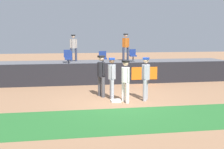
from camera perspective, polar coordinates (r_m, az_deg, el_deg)
The scene contains 15 objects.
ground_plane at distance 11.74m, azimuth 1.53°, elevation -5.39°, with size 60.00×60.00×0.00m, color #936B4C.
grass_foreground_strip at distance 9.26m, azimuth 4.59°, elevation -9.17°, with size 18.00×2.80×0.01m, color #26662B.
first_base at distance 11.52m, azimuth 0.79°, elevation -5.44°, with size 0.40×0.40×0.08m, color white.
player_fielder_home at distance 11.25m, azimuth 2.80°, elevation -0.79°, with size 0.42×0.57×1.73m.
player_runner_visitor at distance 11.68m, azimuth 6.99°, elevation -0.24°, with size 0.46×0.47×1.82m.
player_coach_visitor at distance 11.82m, azimuth -0.04°, elevation -0.17°, with size 0.35×0.50×1.79m.
player_umpire at distance 12.27m, azimuth -2.23°, elevation 0.31°, with size 0.46×0.49×1.85m.
field_wall at distance 15.36m, azimuth -1.07°, elevation 0.14°, with size 18.00×0.26×1.19m.
bleacher_platform at distance 17.90m, azimuth -2.26°, elevation 0.89°, with size 18.00×4.80×0.93m, color #59595E.
seat_back_left at distance 18.35m, azimuth -9.21°, elevation 3.91°, with size 0.46×0.44×0.84m.
seat_back_right at distance 18.86m, azimuth 4.33°, elevation 4.11°, with size 0.44×0.44×0.84m.
seat_front_center at distance 16.68m, azimuth -1.92°, elevation 3.58°, with size 0.45×0.44×0.84m.
seat_front_left at distance 16.55m, azimuth -8.99°, elevation 3.44°, with size 0.44×0.44×0.84m.
spectator_hooded at distance 19.15m, azimuth -7.96°, elevation 5.87°, with size 0.50×0.41×1.82m.
spectator_capped at distance 19.53m, azimuth 2.85°, elevation 6.10°, with size 0.52×0.43×1.89m.
Camera 1 is at (-2.12, -11.21, 2.78)m, focal length 44.25 mm.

